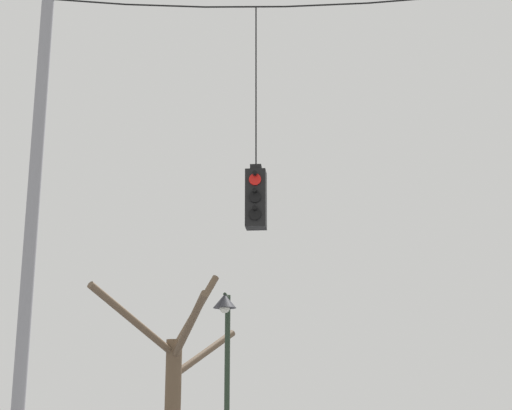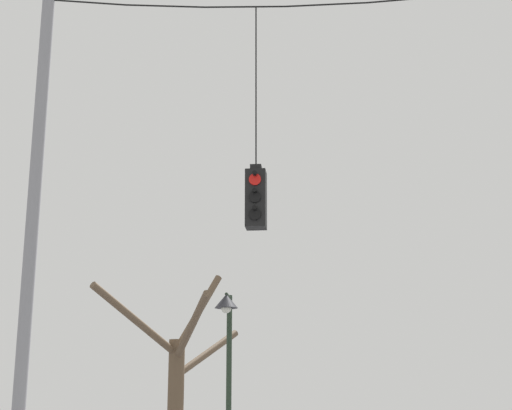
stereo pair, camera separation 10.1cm
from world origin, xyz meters
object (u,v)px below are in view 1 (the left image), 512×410
(utility_pole_left, at_px, (31,226))
(traffic_light_near_right_pole, at_px, (256,197))
(street_lamp, at_px, (226,336))
(bare_tree, at_px, (175,373))

(utility_pole_left, height_order, traffic_light_near_right_pole, utility_pole_left)
(utility_pole_left, distance_m, street_lamp, 5.44)
(utility_pole_left, relative_size, traffic_light_near_right_pole, 2.29)
(traffic_light_near_right_pole, bearing_deg, bare_tree, 108.45)
(utility_pole_left, relative_size, street_lamp, 2.28)
(street_lamp, bearing_deg, traffic_light_near_right_pole, -76.78)
(utility_pole_left, bearing_deg, traffic_light_near_right_pole, -0.13)
(traffic_light_near_right_pole, height_order, street_lamp, traffic_light_near_right_pole)
(bare_tree, bearing_deg, street_lamp, -66.63)
(utility_pole_left, height_order, bare_tree, utility_pole_left)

